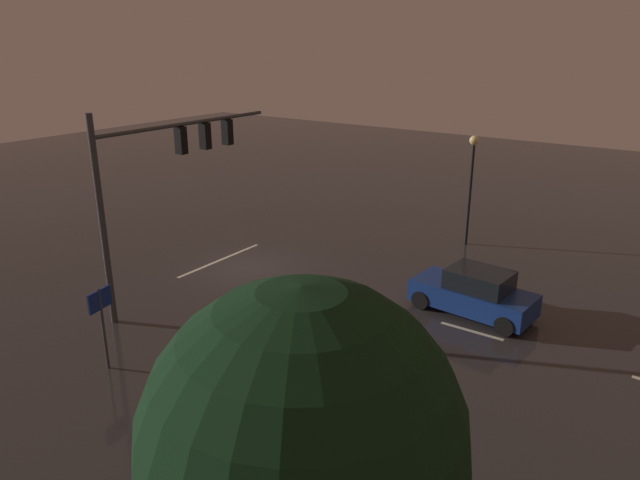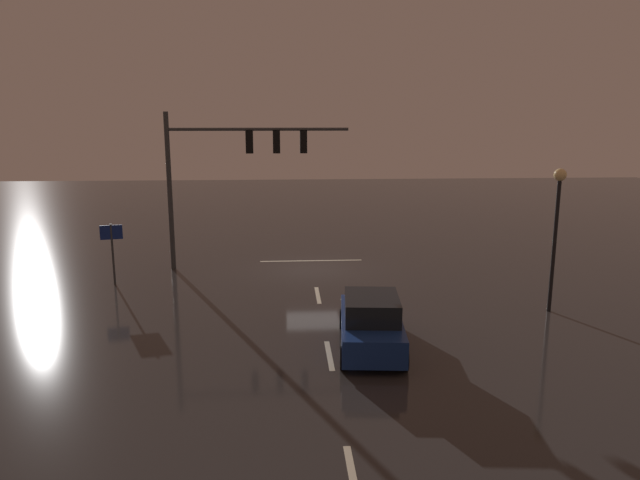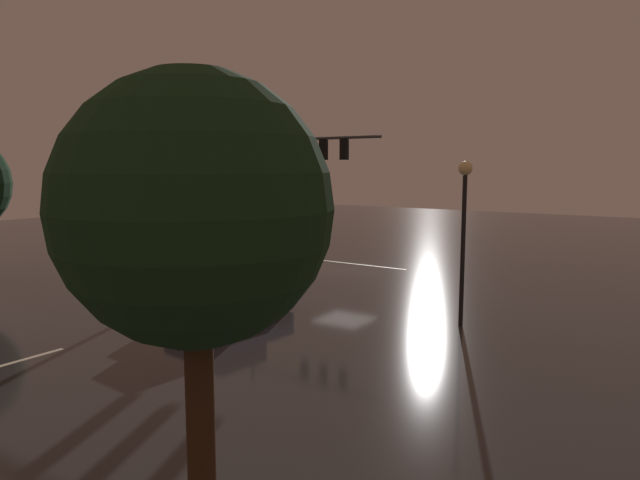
# 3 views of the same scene
# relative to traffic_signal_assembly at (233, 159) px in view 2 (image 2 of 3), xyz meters

# --- Properties ---
(ground_plane) EXTENTS (80.00, 80.00, 0.00)m
(ground_plane) POSITION_rel_traffic_signal_assembly_xyz_m (-3.57, 0.50, -5.09)
(ground_plane) COLOR #2D2B2B
(traffic_signal_assembly) EXTENTS (8.23, 0.47, 7.18)m
(traffic_signal_assembly) POSITION_rel_traffic_signal_assembly_xyz_m (0.00, 0.00, 0.00)
(traffic_signal_assembly) COLOR #383A3D
(traffic_signal_assembly) RESTS_ON ground_plane
(lane_dash_far) EXTENTS (0.16, 2.20, 0.01)m
(lane_dash_far) POSITION_rel_traffic_signal_assembly_xyz_m (-3.57, 4.50, -5.09)
(lane_dash_far) COLOR beige
(lane_dash_far) RESTS_ON ground_plane
(lane_dash_mid) EXTENTS (0.16, 2.20, 0.01)m
(lane_dash_mid) POSITION_rel_traffic_signal_assembly_xyz_m (-3.57, 10.50, -5.09)
(lane_dash_mid) COLOR beige
(lane_dash_mid) RESTS_ON ground_plane
(lane_dash_near) EXTENTS (0.16, 2.20, 0.01)m
(lane_dash_near) POSITION_rel_traffic_signal_assembly_xyz_m (-3.57, 16.50, -5.09)
(lane_dash_near) COLOR beige
(lane_dash_near) RESTS_ON ground_plane
(stop_bar) EXTENTS (5.00, 0.16, 0.01)m
(stop_bar) POSITION_rel_traffic_signal_assembly_xyz_m (-3.57, -1.19, -5.09)
(stop_bar) COLOR beige
(stop_bar) RESTS_ON ground_plane
(car_approaching) EXTENTS (2.24, 4.49, 1.70)m
(car_approaching) POSITION_rel_traffic_signal_assembly_xyz_m (-4.88, 10.01, -4.29)
(car_approaching) COLOR navy
(car_approaching) RESTS_ON ground_plane
(street_lamp_left_kerb) EXTENTS (0.44, 0.44, 5.20)m
(street_lamp_left_kerb) POSITION_rel_traffic_signal_assembly_xyz_m (-11.89, 6.96, -1.47)
(street_lamp_left_kerb) COLOR black
(street_lamp_left_kerb) RESTS_ON ground_plane
(route_sign) EXTENTS (0.89, 0.26, 2.60)m
(route_sign) POSITION_rel_traffic_signal_assembly_xyz_m (4.92, 2.43, -3.22)
(route_sign) COLOR #383A3D
(route_sign) RESTS_ON ground_plane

